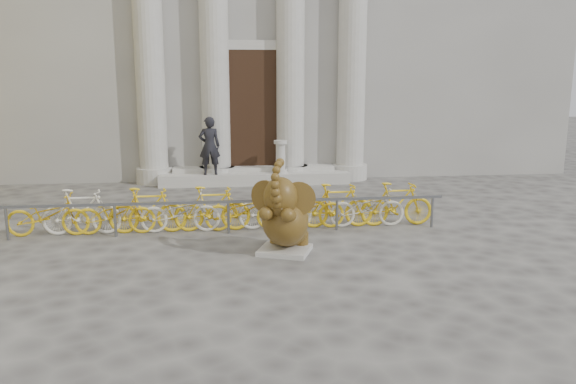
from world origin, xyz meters
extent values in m
plane|color=#474442|center=(0.00, 0.00, 0.00)|extent=(80.00, 80.00, 0.00)
cube|color=gray|center=(0.00, 15.00, 6.00)|extent=(22.00, 10.00, 12.00)
cube|color=black|center=(0.00, 9.92, 2.30)|extent=(2.40, 0.16, 4.00)
cylinder|color=#A8A59E|center=(-3.20, 9.80, 4.00)|extent=(0.90, 0.90, 8.00)
cylinder|color=#A8A59E|center=(-1.20, 9.80, 4.00)|extent=(0.90, 0.90, 8.00)
cylinder|color=#A8A59E|center=(1.20, 9.80, 4.00)|extent=(0.90, 0.90, 8.00)
cylinder|color=#A8A59E|center=(3.20, 9.80, 4.00)|extent=(0.90, 0.90, 8.00)
cube|color=#A8A59E|center=(0.00, 9.40, 0.18)|extent=(6.00, 1.20, 0.36)
cube|color=#A8A59E|center=(0.15, 1.89, 0.05)|extent=(1.17, 1.11, 0.09)
ellipsoid|color=black|center=(0.22, 2.08, 0.37)|extent=(0.99, 0.97, 0.59)
ellipsoid|color=black|center=(0.15, 1.91, 0.63)|extent=(1.23, 1.36, 0.97)
cylinder|color=black|center=(0.03, 2.29, 0.21)|extent=(0.36, 0.36, 0.24)
cylinder|color=black|center=(0.50, 2.11, 0.21)|extent=(0.36, 0.36, 0.24)
cylinder|color=black|center=(-0.17, 1.64, 0.82)|extent=(0.41, 0.60, 0.37)
cylinder|color=black|center=(0.21, 1.49, 0.82)|extent=(0.41, 0.60, 0.37)
ellipsoid|color=black|center=(0.04, 1.60, 1.15)|extent=(0.80, 0.78, 0.74)
cylinder|color=black|center=(-0.22, 1.81, 1.12)|extent=(0.52, 0.43, 0.63)
cylinder|color=black|center=(0.37, 1.59, 1.12)|extent=(0.63, 0.08, 0.63)
cone|color=beige|center=(-0.13, 1.46, 1.00)|extent=(0.09, 0.22, 0.10)
cone|color=beige|center=(0.07, 1.38, 1.00)|extent=(0.18, 0.21, 0.10)
cube|color=slate|center=(-0.91, 3.40, 0.70)|extent=(9.49, 0.06, 0.06)
cylinder|color=slate|center=(-5.45, 3.40, 0.35)|extent=(0.06, 0.06, 0.70)
cylinder|color=slate|center=(-3.28, 3.40, 0.35)|extent=(0.06, 0.06, 0.70)
cylinder|color=slate|center=(-0.91, 3.40, 0.35)|extent=(0.06, 0.06, 0.70)
cylinder|color=slate|center=(1.47, 3.40, 0.35)|extent=(0.06, 0.06, 0.70)
cylinder|color=slate|center=(3.64, 3.40, 0.35)|extent=(0.06, 0.06, 0.70)
imported|color=yellow|center=(-4.71, 3.65, 0.50)|extent=(1.70, 0.50, 1.00)
imported|color=beige|center=(-4.02, 3.65, 0.50)|extent=(1.66, 0.47, 1.00)
imported|color=yellow|center=(-3.33, 3.65, 0.50)|extent=(1.70, 0.50, 1.00)
imported|color=yellow|center=(-2.63, 3.65, 0.50)|extent=(1.66, 0.47, 1.00)
imported|color=beige|center=(-1.94, 3.65, 0.50)|extent=(1.70, 0.50, 1.00)
imported|color=yellow|center=(-1.25, 3.65, 0.50)|extent=(1.66, 0.47, 1.00)
imported|color=yellow|center=(-0.56, 3.65, 0.50)|extent=(1.70, 0.50, 1.00)
imported|color=beige|center=(0.13, 3.65, 0.50)|extent=(1.66, 0.47, 1.00)
imported|color=yellow|center=(0.82, 3.65, 0.50)|extent=(1.70, 0.50, 1.00)
imported|color=yellow|center=(1.51, 3.65, 0.50)|extent=(1.66, 0.47, 1.00)
imported|color=beige|center=(2.20, 3.65, 0.50)|extent=(1.70, 0.50, 1.00)
imported|color=yellow|center=(2.89, 3.65, 0.50)|extent=(1.66, 0.47, 1.00)
imported|color=black|center=(-1.41, 9.05, 1.26)|extent=(0.70, 0.49, 1.80)
cylinder|color=#A8A59E|center=(0.81, 9.10, 0.42)|extent=(0.42, 0.42, 0.13)
cylinder|color=#A8A59E|center=(0.81, 9.10, 0.84)|extent=(0.30, 0.30, 0.96)
cylinder|color=#A8A59E|center=(0.81, 9.10, 1.35)|extent=(0.42, 0.42, 0.11)
camera|label=1|loc=(-0.98, -8.39, 3.24)|focal=35.00mm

